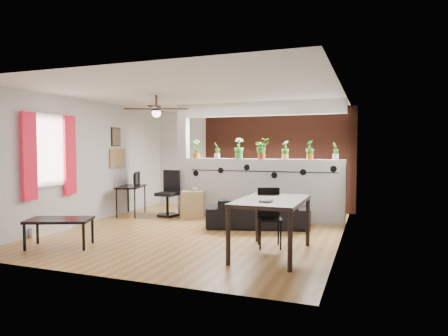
% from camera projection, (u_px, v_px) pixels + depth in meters
% --- Properties ---
extents(room_shell, '(6.30, 7.10, 2.90)m').
position_uv_depth(room_shell, '(201.00, 163.00, 7.68)').
color(room_shell, olive).
rests_on(room_shell, ground).
extents(partition_wall, '(3.60, 0.18, 1.35)m').
position_uv_depth(partition_wall, '(261.00, 189.00, 8.84)').
color(partition_wall, '#BCBCC1').
rests_on(partition_wall, ground).
extents(ceiling_header, '(3.60, 0.18, 0.30)m').
position_uv_depth(ceiling_header, '(262.00, 109.00, 8.75)').
color(ceiling_header, white).
rests_on(ceiling_header, room_shell).
extents(pier_column, '(0.22, 0.20, 2.60)m').
position_uv_depth(pier_column, '(184.00, 160.00, 9.47)').
color(pier_column, '#BCBCC1').
rests_on(pier_column, ground).
extents(brick_panel, '(3.90, 0.05, 2.60)m').
position_uv_depth(brick_panel, '(276.00, 159.00, 10.18)').
color(brick_panel, '#A3462F').
rests_on(brick_panel, ground).
extents(vine_decal, '(3.31, 0.01, 0.30)m').
position_uv_depth(vine_decal, '(260.00, 171.00, 8.73)').
color(vine_decal, black).
rests_on(vine_decal, partition_wall).
extents(window_assembly, '(0.09, 1.30, 1.55)m').
position_uv_depth(window_assembly, '(50.00, 152.00, 7.43)').
color(window_assembly, white).
rests_on(window_assembly, room_shell).
extents(baseboard_heater, '(0.08, 1.00, 0.18)m').
position_uv_depth(baseboard_heater, '(52.00, 228.00, 7.50)').
color(baseboard_heater, silver).
rests_on(baseboard_heater, ground).
extents(corkboard, '(0.03, 0.60, 0.45)m').
position_uv_depth(corkboard, '(118.00, 158.00, 9.46)').
color(corkboard, olive).
rests_on(corkboard, room_shell).
extents(framed_art, '(0.03, 0.34, 0.44)m').
position_uv_depth(framed_art, '(116.00, 137.00, 9.39)').
color(framed_art, '#8C7259').
rests_on(framed_art, room_shell).
extents(ceiling_fan, '(1.19, 1.19, 0.43)m').
position_uv_depth(ceiling_fan, '(156.00, 110.00, 7.62)').
color(ceiling_fan, black).
rests_on(ceiling_fan, room_shell).
extents(potted_plant_0, '(0.29, 0.27, 0.45)m').
position_uv_depth(potted_plant_0, '(196.00, 148.00, 9.34)').
color(potted_plant_0, orange).
rests_on(potted_plant_0, partition_wall).
extents(potted_plant_1, '(0.19, 0.22, 0.37)m').
position_uv_depth(potted_plant_1, '(217.00, 150.00, 9.16)').
color(potted_plant_1, white).
rests_on(potted_plant_1, partition_wall).
extents(potted_plant_2, '(0.31, 0.29, 0.47)m').
position_uv_depth(potted_plant_2, '(239.00, 148.00, 8.97)').
color(potted_plant_2, '#318938').
rests_on(potted_plant_2, partition_wall).
extents(potted_plant_3, '(0.30, 0.29, 0.46)m').
position_uv_depth(potted_plant_3, '(262.00, 148.00, 8.79)').
color(potted_plant_3, '#B0311C').
rests_on(potted_plant_3, partition_wall).
extents(potted_plant_4, '(0.25, 0.25, 0.39)m').
position_uv_depth(potted_plant_4, '(285.00, 149.00, 8.61)').
color(potted_plant_4, gold).
rests_on(potted_plant_4, partition_wall).
extents(potted_plant_5, '(0.21, 0.24, 0.41)m').
position_uv_depth(potted_plant_5, '(310.00, 149.00, 8.43)').
color(potted_plant_5, orange).
rests_on(potted_plant_5, partition_wall).
extents(potted_plant_6, '(0.15, 0.18, 0.36)m').
position_uv_depth(potted_plant_6, '(336.00, 150.00, 8.25)').
color(potted_plant_6, silver).
rests_on(potted_plant_6, partition_wall).
extents(sofa, '(2.05, 1.24, 0.56)m').
position_uv_depth(sofa, '(258.00, 213.00, 8.00)').
color(sofa, black).
rests_on(sofa, ground).
extents(cube_shelf, '(0.63, 0.59, 0.61)m').
position_uv_depth(cube_shelf, '(193.00, 204.00, 9.07)').
color(cube_shelf, '#A48856').
rests_on(cube_shelf, ground).
extents(cup, '(0.14, 0.14, 0.09)m').
position_uv_depth(cup, '(195.00, 189.00, 9.03)').
color(cup, gray).
rests_on(cup, cube_shelf).
extents(computer_desk, '(0.75, 1.06, 0.69)m').
position_uv_depth(computer_desk, '(131.00, 189.00, 9.44)').
color(computer_desk, black).
rests_on(computer_desk, ground).
extents(monitor, '(0.31, 0.16, 0.18)m').
position_uv_depth(monitor, '(135.00, 182.00, 9.57)').
color(monitor, black).
rests_on(monitor, computer_desk).
extents(office_chair, '(0.54, 0.54, 1.05)m').
position_uv_depth(office_chair, '(169.00, 196.00, 9.29)').
color(office_chair, black).
rests_on(office_chair, ground).
extents(dining_table, '(0.94, 1.54, 0.84)m').
position_uv_depth(dining_table, '(272.00, 205.00, 5.94)').
color(dining_table, black).
rests_on(dining_table, ground).
extents(book, '(0.19, 0.24, 0.02)m').
position_uv_depth(book, '(260.00, 200.00, 5.69)').
color(book, gray).
rests_on(book, dining_table).
extents(folding_chair, '(0.49, 0.49, 0.95)m').
position_uv_depth(folding_chair, '(269.00, 212.00, 6.47)').
color(folding_chair, black).
rests_on(folding_chair, ground).
extents(coffee_table, '(1.12, 0.88, 0.46)m').
position_uv_depth(coffee_table, '(59.00, 222.00, 6.41)').
color(coffee_table, black).
rests_on(coffee_table, ground).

